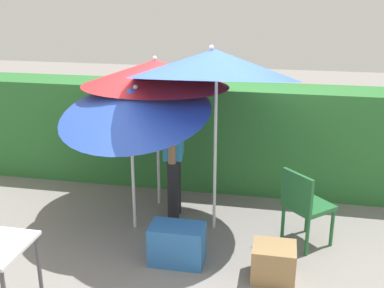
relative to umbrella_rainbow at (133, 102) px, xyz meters
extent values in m
plane|color=gray|center=(0.66, -0.27, -1.56)|extent=(24.00, 24.00, 0.00)
cube|color=#2D7033|center=(0.66, 1.50, -0.82)|extent=(8.00, 0.70, 1.47)
cylinder|color=silver|center=(-0.04, 0.01, -0.85)|extent=(0.04, 0.04, 1.42)
cone|color=blue|center=(0.00, 0.00, 0.00)|extent=(1.75, 1.74, 0.80)
sphere|color=silver|center=(0.04, -0.01, 0.17)|extent=(0.05, 0.05, 0.05)
cylinder|color=silver|center=(0.90, 0.18, -0.66)|extent=(0.04, 0.04, 1.81)
cone|color=blue|center=(0.87, 0.18, 0.41)|extent=(1.89, 1.92, 0.68)
sphere|color=silver|center=(0.84, 0.17, 0.59)|extent=(0.05, 0.05, 0.05)
cylinder|color=silver|center=(0.08, 0.70, -0.76)|extent=(0.04, 0.04, 1.60)
cone|color=red|center=(0.07, 0.70, 0.20)|extent=(1.83, 1.84, 0.41)
sphere|color=silver|center=(0.06, 0.71, 0.38)|extent=(0.05, 0.05, 0.05)
cylinder|color=black|center=(0.36, 0.48, -1.15)|extent=(0.14, 0.14, 0.82)
cylinder|color=black|center=(0.39, 0.20, -1.15)|extent=(0.14, 0.14, 0.82)
cube|color=#338EC6|center=(0.37, 0.34, -0.46)|extent=(0.27, 0.39, 0.56)
sphere|color=#8C6647|center=(0.37, 0.34, -0.07)|extent=(0.22, 0.22, 0.22)
cylinder|color=#338EC6|center=(0.34, 0.57, 0.04)|extent=(0.10, 0.10, 0.56)
cylinder|color=#8C6647|center=(0.40, 0.11, -0.48)|extent=(0.10, 0.10, 0.52)
cylinder|color=#236633|center=(2.25, 0.02, -1.34)|extent=(0.04, 0.04, 0.44)
cylinder|color=#236633|center=(1.99, 0.30, -1.34)|extent=(0.04, 0.04, 0.44)
cylinder|color=#236633|center=(1.97, -0.24, -1.34)|extent=(0.04, 0.04, 0.44)
cylinder|color=#236633|center=(1.71, 0.04, -1.34)|extent=(0.04, 0.04, 0.44)
cube|color=#236633|center=(1.98, 0.03, -1.09)|extent=(0.62, 0.62, 0.05)
cube|color=#236633|center=(1.83, -0.10, -0.87)|extent=(0.33, 0.35, 0.40)
cube|color=#2D6BB7|center=(0.63, -0.63, -1.35)|extent=(0.57, 0.34, 0.43)
cube|color=#9E7A4C|center=(1.63, -0.73, -1.38)|extent=(0.43, 0.36, 0.36)
cylinder|color=#4C4C51|center=(-0.40, -1.58, -1.19)|extent=(0.04, 0.04, 0.73)
camera|label=1|loc=(1.63, -4.83, 1.22)|focal=44.00mm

